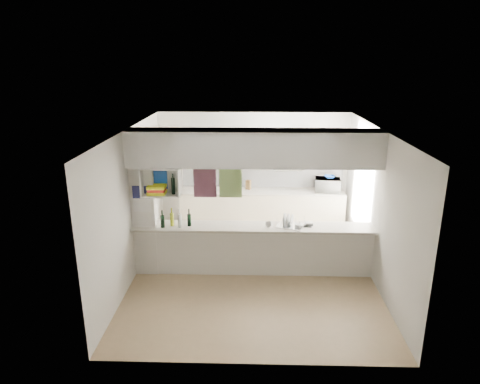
{
  "coord_description": "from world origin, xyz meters",
  "views": [
    {
      "loc": [
        -0.02,
        -6.93,
        3.71
      ],
      "look_at": [
        -0.24,
        0.5,
        1.38
      ],
      "focal_mm": 32.0,
      "sensor_mm": 36.0,
      "label": 1
    }
  ],
  "objects_px": {
    "dish_rack": "(290,221)",
    "microwave": "(328,185)",
    "wine_bottles": "(176,220)",
    "bowl": "(329,177)"
  },
  "relations": [
    {
      "from": "microwave",
      "to": "dish_rack",
      "type": "relative_size",
      "value": 1.02
    },
    {
      "from": "dish_rack",
      "to": "wine_bottles",
      "type": "bearing_deg",
      "value": -158.07
    },
    {
      "from": "microwave",
      "to": "bowl",
      "type": "distance_m",
      "value": 0.18
    },
    {
      "from": "microwave",
      "to": "wine_bottles",
      "type": "height_order",
      "value": "wine_bottles"
    },
    {
      "from": "microwave",
      "to": "wine_bottles",
      "type": "distance_m",
      "value": 3.65
    },
    {
      "from": "wine_bottles",
      "to": "microwave",
      "type": "bearing_deg",
      "value": 35.8
    },
    {
      "from": "bowl",
      "to": "wine_bottles",
      "type": "relative_size",
      "value": 0.44
    },
    {
      "from": "dish_rack",
      "to": "microwave",
      "type": "bearing_deg",
      "value": 84.38
    },
    {
      "from": "bowl",
      "to": "microwave",
      "type": "bearing_deg",
      "value": -143.41
    },
    {
      "from": "microwave",
      "to": "bowl",
      "type": "bearing_deg",
      "value": -137.26
    }
  ]
}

